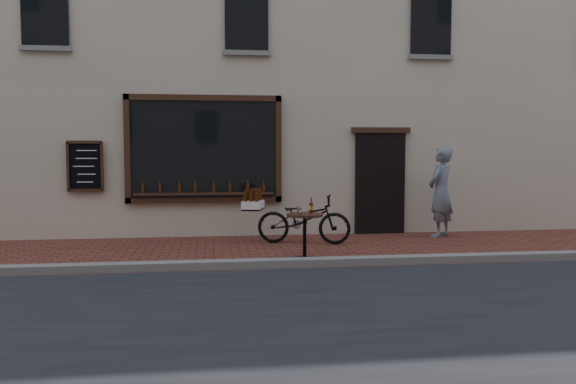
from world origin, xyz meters
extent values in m
plane|color=#5E281E|center=(0.00, 0.00, 0.00)|extent=(90.00, 90.00, 0.00)
cube|color=slate|center=(0.00, 0.20, 0.06)|extent=(90.00, 0.25, 0.12)
cube|color=beige|center=(0.00, 6.50, 5.00)|extent=(28.00, 6.00, 10.00)
cube|color=black|center=(-1.90, 3.45, 1.85)|extent=(3.00, 0.06, 2.00)
cube|color=black|center=(-1.90, 3.43, 2.91)|extent=(3.24, 0.10, 0.12)
cube|color=black|center=(-1.90, 3.43, 0.79)|extent=(3.24, 0.10, 0.12)
cube|color=black|center=(-3.46, 3.43, 1.85)|extent=(0.12, 0.10, 2.24)
cube|color=black|center=(-0.34, 3.43, 1.85)|extent=(0.12, 0.10, 2.24)
cube|color=black|center=(-1.90, 3.38, 0.92)|extent=(2.90, 0.16, 0.05)
cube|color=black|center=(1.90, 3.46, 1.10)|extent=(1.10, 0.10, 2.20)
cube|color=black|center=(1.90, 3.43, 2.26)|extent=(1.30, 0.10, 0.12)
cube|color=black|center=(-4.30, 3.44, 1.50)|extent=(0.62, 0.04, 0.92)
cylinder|color=#3D1C07|center=(-3.15, 3.38, 1.04)|extent=(0.06, 0.06, 0.19)
cylinder|color=#3D1C07|center=(-2.79, 3.38, 1.04)|extent=(0.06, 0.06, 0.19)
cylinder|color=#3D1C07|center=(-2.44, 3.38, 1.04)|extent=(0.06, 0.06, 0.19)
cylinder|color=#3D1C07|center=(-2.08, 3.38, 1.04)|extent=(0.06, 0.06, 0.19)
cylinder|color=#3D1C07|center=(-1.72, 3.38, 1.04)|extent=(0.06, 0.06, 0.19)
cylinder|color=#3D1C07|center=(-1.36, 3.38, 1.04)|extent=(0.06, 0.06, 0.19)
cylinder|color=#3D1C07|center=(-1.01, 3.38, 1.04)|extent=(0.06, 0.06, 0.19)
cylinder|color=#3D1C07|center=(-0.65, 3.38, 1.04)|extent=(0.06, 0.06, 0.19)
cube|color=black|center=(-5.00, 3.46, 4.60)|extent=(0.90, 0.06, 1.40)
cube|color=black|center=(-1.00, 3.46, 4.60)|extent=(0.90, 0.06, 1.40)
cube|color=black|center=(3.00, 3.46, 4.60)|extent=(0.90, 0.06, 1.40)
imported|color=black|center=(0.03, 2.34, 0.48)|extent=(1.93, 1.12, 0.96)
cube|color=black|center=(-0.94, 2.62, 0.66)|extent=(0.49, 0.59, 0.03)
cube|color=white|center=(-0.94, 2.62, 0.75)|extent=(0.50, 0.61, 0.15)
cylinder|color=#3D1C07|center=(-0.89, 2.41, 0.93)|extent=(0.06, 0.06, 0.20)
cylinder|color=#3D1C07|center=(-0.99, 2.44, 0.93)|extent=(0.06, 0.06, 0.20)
cylinder|color=#3D1C07|center=(-1.10, 2.47, 0.93)|extent=(0.06, 0.06, 0.20)
cylinder|color=#3D1C07|center=(-0.86, 2.53, 0.93)|extent=(0.06, 0.06, 0.20)
cylinder|color=#3D1C07|center=(-0.96, 2.56, 0.93)|extent=(0.06, 0.06, 0.20)
cylinder|color=#3D1C07|center=(-1.06, 2.59, 0.93)|extent=(0.06, 0.06, 0.20)
cylinder|color=#3D1C07|center=(-0.82, 2.66, 0.93)|extent=(0.06, 0.06, 0.20)
cylinder|color=#3D1C07|center=(-0.92, 2.68, 0.93)|extent=(0.06, 0.06, 0.20)
cylinder|color=#3D1C07|center=(-1.03, 2.71, 0.93)|extent=(0.06, 0.06, 0.20)
cylinder|color=#3D1C07|center=(-0.79, 2.78, 0.93)|extent=(0.06, 0.06, 0.20)
cylinder|color=#3D1C07|center=(-0.89, 2.81, 0.93)|extent=(0.06, 0.06, 0.20)
cylinder|color=black|center=(-0.22, 0.69, 0.02)|extent=(0.44, 0.44, 0.03)
cylinder|color=black|center=(-0.22, 0.69, 0.38)|extent=(0.06, 0.06, 0.70)
cylinder|color=black|center=(-0.22, 0.69, 0.75)|extent=(0.60, 0.60, 0.04)
cylinder|color=gold|center=(-0.10, 0.75, 0.87)|extent=(0.06, 0.06, 0.06)
cylinder|color=white|center=(-0.32, 0.62, 0.84)|extent=(0.08, 0.08, 0.13)
imported|color=slate|center=(3.02, 2.80, 0.95)|extent=(0.82, 0.80, 1.90)
camera|label=1|loc=(-1.70, -8.42, 1.81)|focal=35.00mm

